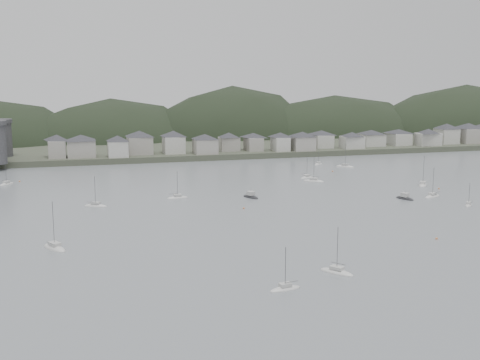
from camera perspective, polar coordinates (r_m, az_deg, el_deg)
name	(u,v)px	position (r m, az deg, el deg)	size (l,w,h in m)	color
ground	(325,255)	(144.81, 8.20, -7.15)	(900.00, 900.00, 0.00)	slate
far_shore_land	(156,137)	(427.12, -8.11, 4.17)	(900.00, 250.00, 3.00)	#383D2D
forested_ridge	(169,159)	(404.07, -6.89, 2.06)	(851.55, 103.94, 102.57)	black
waterfront_town	(274,140)	(329.57, 3.32, 3.90)	(451.48, 28.46, 12.92)	gray
moored_fleet	(177,205)	(199.43, -6.10, -2.39)	(234.56, 168.52, 12.96)	silver
motor_launch_near	(405,198)	(216.55, 15.62, -1.71)	(5.03, 8.06, 3.82)	black
motor_launch_far	(251,197)	(211.32, 1.05, -1.62)	(5.48, 8.36, 3.88)	black
mooring_buoys	(244,200)	(205.44, 0.43, -1.99)	(167.97, 125.55, 0.70)	#D17945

